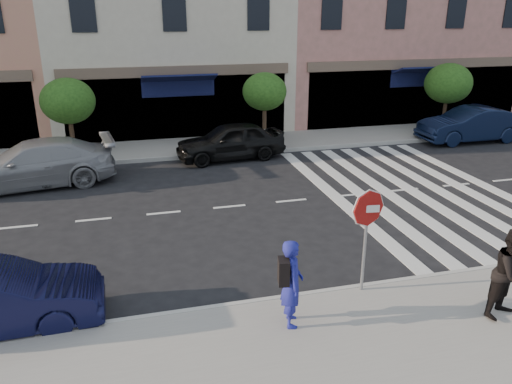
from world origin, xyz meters
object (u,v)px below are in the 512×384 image
Objects in this scene: walker at (512,274)px; car_far_right at (471,125)px; car_far_left at (33,164)px; photographer at (292,283)px; car_far_mid at (230,141)px; stop_sign at (367,218)px.

walker is 14.84m from car_far_right.
walker is 14.68m from car_far_left.
car_far_left is at bearing 41.95° from photographer.
car_far_mid is at bearing -89.53° from car_far_right.
car_far_right is (8.30, 12.29, -0.26)m from walker.
car_far_right is at bearing 54.13° from stop_sign.
stop_sign is 0.42× the size of car_far_left.
car_far_mid is (-0.55, 10.77, -1.07)m from stop_sign.
car_far_mid is at bearing 83.21° from walker.
stop_sign is 0.48× the size of car_far_right.
stop_sign reaches higher than photographer.
car_far_right reaches higher than car_far_left.
stop_sign is at bearing 32.17° from car_far_left.
car_far_right is at bearing 36.24° from walker.
walker reaches higher than photographer.
stop_sign is 10.84m from car_far_mid.
photographer is at bearing 149.39° from walker.
photographer is 11.58m from car_far_mid.
photographer is 0.96× the size of walker.
car_far_right is (10.57, 10.77, -1.02)m from stop_sign.
photographer is at bearing -12.61° from car_far_mid.
car_far_mid is at bearing 94.39° from car_far_left.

